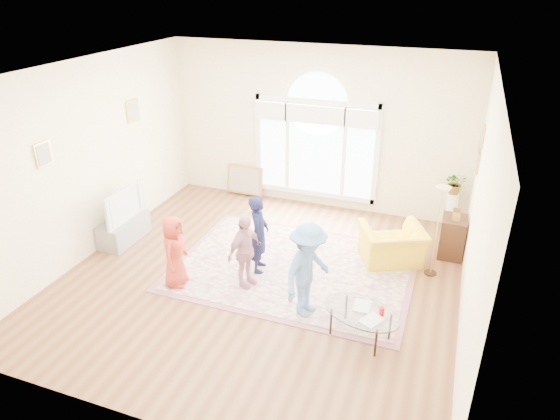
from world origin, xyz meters
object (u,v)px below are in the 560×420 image
(tv_console, at_px, (124,230))
(armchair, at_px, (392,245))
(area_rug, at_px, (294,268))
(coffee_table, at_px, (361,313))
(television, at_px, (120,204))

(tv_console, xyz_separation_m, armchair, (4.61, 0.91, 0.11))
(area_rug, bearing_deg, coffee_table, -43.71)
(coffee_table, height_order, armchair, armchair)
(television, xyz_separation_m, armchair, (4.60, 0.91, -0.40))
(coffee_table, distance_m, armchair, 2.07)
(area_rug, distance_m, tv_console, 3.17)
(coffee_table, bearing_deg, armchair, 105.95)
(area_rug, distance_m, coffee_table, 1.92)
(area_rug, height_order, tv_console, tv_console)
(tv_console, relative_size, armchair, 1.03)
(coffee_table, relative_size, armchair, 1.23)
(area_rug, xyz_separation_m, television, (-3.16, -0.14, 0.71))
(television, distance_m, coffee_table, 4.67)
(tv_console, bearing_deg, television, -0.00)
(tv_console, distance_m, armchair, 4.70)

